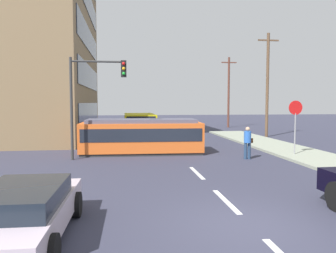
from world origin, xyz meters
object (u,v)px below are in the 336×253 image
Objects in this scene: streetcar_tram at (142,136)px; utility_pole_far at (229,91)px; parked_sedan_near at (24,212)px; utility_pole_mid at (267,83)px; city_bus at (139,124)px; traffic_light_mast at (93,88)px; stop_sign at (295,116)px; pedestrian_crossing at (248,141)px.

utility_pole_far is at bearing 59.24° from streetcar_tram.
parked_sedan_near is (-3.09, -11.93, -0.39)m from streetcar_tram.
city_bus is at bearing 171.61° from utility_pole_mid.
traffic_light_mast is 0.60× the size of utility_pole_mid.
city_bus is at bearing -139.32° from utility_pole_far.
utility_pole_far reaches higher than traffic_light_mast.
utility_pole_mid reaches higher than stop_sign.
stop_sign is at bearing -2.86° from traffic_light_mast.
city_bus is at bearing 80.96° from parked_sedan_near.
traffic_light_mast reaches higher than pedestrian_crossing.
streetcar_tram is at bearing 35.09° from traffic_light_mast.
stop_sign reaches higher than city_bus.
pedestrian_crossing is 3.11m from stop_sign.
city_bus is 3.56× the size of pedestrian_crossing.
stop_sign is (8.12, -2.30, 1.18)m from streetcar_tram.
utility_pole_mid reaches higher than pedestrian_crossing.
city_bus is (0.30, 9.40, 0.10)m from streetcar_tram.
utility_pole_mid reaches higher than streetcar_tram.
pedestrian_crossing reaches higher than parked_sedan_near.
utility_pole_far is (10.84, 9.31, 3.14)m from city_bus.
city_bus is 11.36m from utility_pole_mid.
stop_sign reaches higher than streetcar_tram.
utility_pole_mid reaches higher than utility_pole_far.
city_bus reaches higher than parked_sedan_near.
stop_sign is at bearing 40.65° from parked_sedan_near.
streetcar_tram reaches higher than city_bus.
streetcar_tram is at bearing -120.76° from utility_pole_far.
utility_pole_far is (13.66, 20.49, 0.63)m from traffic_light_mast.
utility_pole_mid is at bearing 54.46° from parked_sedan_near.
city_bus is 13.13m from pedestrian_crossing.
utility_pole_far is (14.23, 30.65, 3.63)m from parked_sedan_near.
traffic_light_mast is (-2.83, -11.18, 2.51)m from city_bus.
streetcar_tram is at bearing 75.48° from parked_sedan_near.
pedestrian_crossing is 0.20× the size of utility_pole_far.
stop_sign is at bearing 8.75° from pedestrian_crossing.
traffic_light_mast is at bearing -144.91° from streetcar_tram.
pedestrian_crossing is 12.53m from utility_pole_mid.
utility_pole_far reaches higher than streetcar_tram.
utility_pole_mid is 10.90m from utility_pole_far.
traffic_light_mast reaches higher than city_bus.
city_bus reaches higher than pedestrian_crossing.
utility_pole_mid reaches higher than city_bus.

